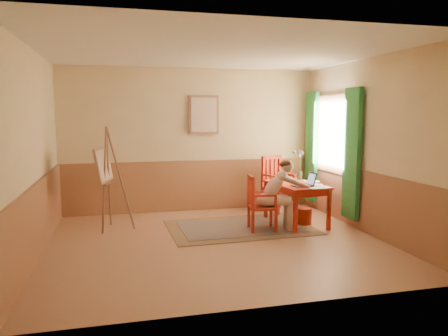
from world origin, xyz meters
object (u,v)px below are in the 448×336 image
object	(u,v)px
chair_left	(259,203)
chair_back	(277,184)
table	(296,189)
figure	(278,192)
easel	(106,169)
laptop	(305,183)

from	to	relation	value
chair_left	chair_back	bearing A→B (deg)	58.60
table	chair_back	world-z (taller)	chair_back
figure	easel	size ratio (longest dim) A/B	0.69
table	chair_back	bearing A→B (deg)	87.85
chair_left	chair_back	world-z (taller)	chair_back
table	laptop	distance (m)	0.33
chair_left	laptop	world-z (taller)	laptop
chair_back	laptop	size ratio (longest dim) A/B	2.74
laptop	easel	size ratio (longest dim) A/B	0.23
laptop	figure	bearing A→B (deg)	-178.45
laptop	easel	bearing A→B (deg)	167.14
chair_back	chair_left	bearing A→B (deg)	-121.40
table	easel	xyz separation A→B (m)	(-3.19, 0.43, 0.39)
chair_left	chair_back	size ratio (longest dim) A/B	0.85
table	chair_left	size ratio (longest dim) A/B	1.37
chair_left	figure	xyz separation A→B (m)	(0.31, -0.04, 0.19)
chair_back	easel	xyz separation A→B (m)	(-3.23, -0.60, 0.47)
figure	easel	distance (m)	2.86
table	chair_left	bearing A→B (deg)	-160.07
chair_back	laptop	world-z (taller)	chair_back
chair_left	easel	xyz separation A→B (m)	(-2.43, 0.71, 0.55)
table	laptop	world-z (taller)	laptop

